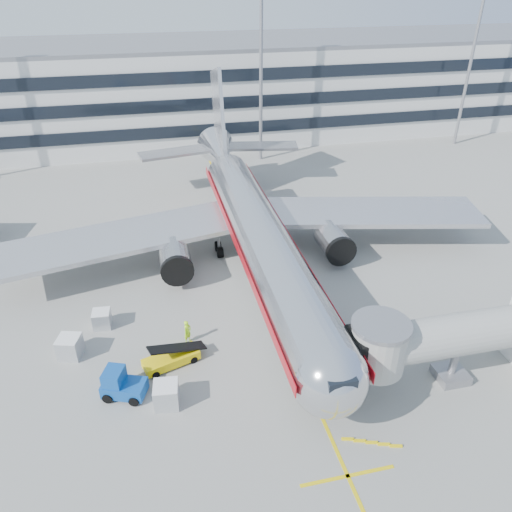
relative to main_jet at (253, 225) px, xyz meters
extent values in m
plane|color=gray|center=(0.00, -11.72, -4.23)|extent=(180.00, 180.00, 0.00)
cube|color=yellow|center=(0.00, -1.72, -4.23)|extent=(0.25, 70.00, 0.01)
cube|color=yellow|center=(0.00, -25.72, -4.23)|extent=(6.00, 0.25, 0.01)
cylinder|color=silver|center=(0.00, -3.72, -0.03)|extent=(5.00, 36.00, 5.00)
sphere|color=silver|center=(0.00, -21.72, -0.03)|extent=(5.00, 5.00, 5.00)
cone|color=silver|center=(0.00, 19.28, 0.57)|extent=(5.00, 10.00, 5.00)
cube|color=black|center=(0.00, -23.22, 1.09)|extent=(1.80, 1.20, 0.90)
cube|color=#B7B7BC|center=(13.00, 1.78, -0.83)|extent=(24.95, 12.07, 0.50)
cube|color=#B7B7BC|center=(-13.00, 1.78, -0.83)|extent=(24.95, 12.07, 0.50)
cylinder|color=#99999E|center=(8.00, -1.72, -2.03)|extent=(3.00, 4.20, 3.00)
cylinder|color=#99999E|center=(-8.00, -1.72, -2.03)|extent=(3.00, 4.20, 3.00)
cylinder|color=black|center=(8.00, -3.72, -2.03)|extent=(3.10, 0.50, 3.10)
cylinder|color=black|center=(-8.00, -3.72, -2.03)|extent=(3.10, 0.50, 3.10)
cube|color=#B7B7BC|center=(0.00, 19.78, 4.97)|extent=(0.45, 9.39, 13.72)
cube|color=#B7B7BC|center=(5.50, 20.28, 1.17)|extent=(10.41, 4.94, 0.35)
cube|color=#B7B7BC|center=(-5.50, 20.28, 1.17)|extent=(10.41, 4.94, 0.35)
cylinder|color=gray|center=(0.00, -19.72, -3.33)|extent=(0.24, 0.24, 1.80)
cylinder|color=black|center=(0.00, -19.72, -3.78)|extent=(0.35, 0.90, 0.90)
cylinder|color=gray|center=(3.20, 2.28, -3.23)|extent=(0.30, 0.30, 2.00)
cylinder|color=gray|center=(-3.20, 2.28, -3.23)|extent=(0.30, 0.30, 2.00)
cube|color=#A90C14|center=(2.52, -3.72, 0.27)|extent=(0.06, 38.00, 0.90)
cube|color=#A90C14|center=(-2.52, -3.72, 0.27)|extent=(0.06, 38.00, 0.90)
cylinder|color=#A8A8A3|center=(10.50, -19.72, -0.03)|extent=(13.00, 3.00, 3.00)
cylinder|color=#A8A8A3|center=(4.20, -19.72, -0.03)|extent=(3.80, 3.80, 3.40)
cylinder|color=gray|center=(4.20, -19.72, 1.87)|extent=(4.00, 4.00, 0.30)
cube|color=black|center=(2.90, -19.72, -0.03)|extent=(1.40, 2.60, 2.60)
cylinder|color=gray|center=(10.50, -19.72, -2.63)|extent=(0.56, 0.56, 3.20)
cube|color=gray|center=(10.50, -19.72, -3.88)|extent=(2.20, 2.20, 0.70)
cylinder|color=black|center=(9.60, -19.72, -3.88)|extent=(0.35, 0.70, 0.70)
cylinder|color=black|center=(11.40, -19.72, -3.88)|extent=(0.35, 0.70, 0.70)
cube|color=silver|center=(0.00, 46.28, 3.27)|extent=(150.00, 24.00, 15.00)
cube|color=black|center=(0.00, 34.18, -0.23)|extent=(150.00, 0.30, 1.80)
cube|color=black|center=(0.00, 34.18, 3.77)|extent=(150.00, 0.30, 1.80)
cube|color=black|center=(0.00, 34.18, 7.77)|extent=(150.00, 0.30, 1.80)
cube|color=gray|center=(0.00, 46.28, 11.07)|extent=(150.00, 24.00, 0.60)
cylinder|color=gray|center=(8.00, 30.28, 8.27)|extent=(0.50, 0.50, 25.00)
cylinder|color=gray|center=(42.00, 30.28, 8.27)|extent=(0.50, 0.50, 25.00)
cube|color=yellow|center=(-9.52, -13.59, -3.70)|extent=(4.54, 2.79, 0.68)
cube|color=black|center=(-9.52, -13.59, -2.83)|extent=(4.59, 2.40, 1.49)
cylinder|color=black|center=(-11.21, -13.43, -3.94)|extent=(0.64, 0.44, 0.58)
cylinder|color=black|center=(-10.79, -14.72, -3.94)|extent=(0.64, 0.44, 0.58)
cylinder|color=black|center=(-8.26, -12.47, -3.94)|extent=(0.64, 0.44, 0.58)
cylinder|color=black|center=(-7.84, -13.76, -3.94)|extent=(0.64, 0.44, 0.58)
cube|color=#0D4393|center=(-12.98, -16.02, -3.54)|extent=(3.41, 2.68, 0.96)
cube|color=#0D4393|center=(-13.58, -15.79, -2.58)|extent=(1.78, 1.96, 1.18)
cube|color=black|center=(-13.58, -15.79, -2.20)|extent=(1.60, 1.72, 0.11)
cylinder|color=black|center=(-13.59, -14.93, -3.86)|extent=(0.81, 0.57, 0.75)
cylinder|color=black|center=(-14.17, -16.42, -3.86)|extent=(0.81, 0.57, 0.75)
cylinder|color=black|center=(-11.80, -15.62, -3.86)|extent=(0.81, 0.57, 0.75)
cylinder|color=black|center=(-12.37, -17.12, -3.86)|extent=(0.81, 0.57, 0.75)
cube|color=silver|center=(-17.09, -10.82, -3.38)|extent=(2.06, 2.06, 1.71)
cube|color=white|center=(-17.09, -10.82, -2.50)|extent=(2.06, 2.06, 0.06)
cube|color=silver|center=(-14.80, -7.58, -3.49)|extent=(1.54, 1.54, 1.48)
cube|color=white|center=(-14.80, -7.58, -2.73)|extent=(1.54, 1.54, 0.06)
cube|color=silver|center=(-10.14, -17.55, -3.37)|extent=(1.85, 1.85, 1.73)
cube|color=white|center=(-10.14, -17.55, -2.48)|extent=(1.85, 1.85, 0.06)
imported|color=#B4FF1A|center=(-7.98, -11.18, -3.22)|extent=(0.87, 0.87, 2.04)
camera|label=1|loc=(-9.68, -43.09, 22.39)|focal=35.00mm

